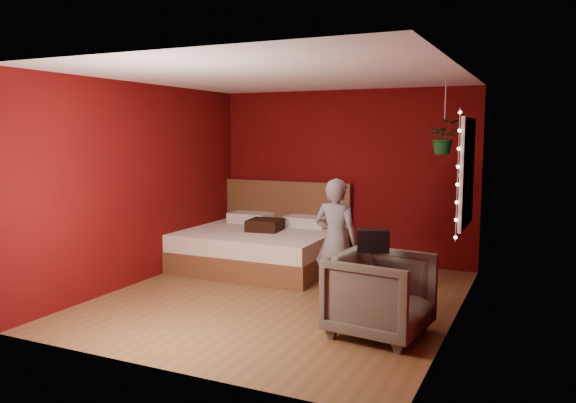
% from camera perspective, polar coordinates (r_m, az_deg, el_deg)
% --- Properties ---
extents(floor, '(4.50, 4.50, 0.00)m').
position_cam_1_polar(floor, '(6.79, -0.76, -9.77)').
color(floor, brown).
rests_on(floor, ground).
extents(room_walls, '(4.04, 4.54, 2.62)m').
position_cam_1_polar(room_walls, '(6.51, -0.78, 4.53)').
color(room_walls, '#580A09').
rests_on(room_walls, ground).
extents(window, '(0.05, 0.97, 1.27)m').
position_cam_1_polar(window, '(6.83, 17.70, 2.81)').
color(window, white).
rests_on(window, room_walls).
extents(fairy_lights, '(0.04, 0.04, 1.45)m').
position_cam_1_polar(fairy_lights, '(6.31, 16.86, 2.53)').
color(fairy_lights, silver).
rests_on(fairy_lights, room_walls).
extents(bed, '(2.17, 1.85, 1.20)m').
position_cam_1_polar(bed, '(8.32, -2.55, -4.42)').
color(bed, brown).
rests_on(bed, ground).
extents(person, '(0.54, 0.37, 1.45)m').
position_cam_1_polar(person, '(6.50, 4.88, -3.99)').
color(person, slate).
rests_on(person, ground).
extents(armchair, '(0.99, 0.97, 0.81)m').
position_cam_1_polar(armchair, '(5.56, 9.39, -9.32)').
color(armchair, '#595546').
rests_on(armchair, ground).
extents(handbag, '(0.34, 0.24, 0.22)m').
position_cam_1_polar(handbag, '(5.51, 8.66, -3.96)').
color(handbag, black).
rests_on(handbag, armchair).
extents(throw_pillow, '(0.52, 0.52, 0.17)m').
position_cam_1_polar(throw_pillow, '(8.17, -2.34, -2.39)').
color(throw_pillow, black).
rests_on(throw_pillow, bed).
extents(hanging_plant, '(0.45, 0.41, 0.91)m').
position_cam_1_polar(hanging_plant, '(7.18, 15.58, 6.33)').
color(hanging_plant, silver).
rests_on(hanging_plant, room_walls).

